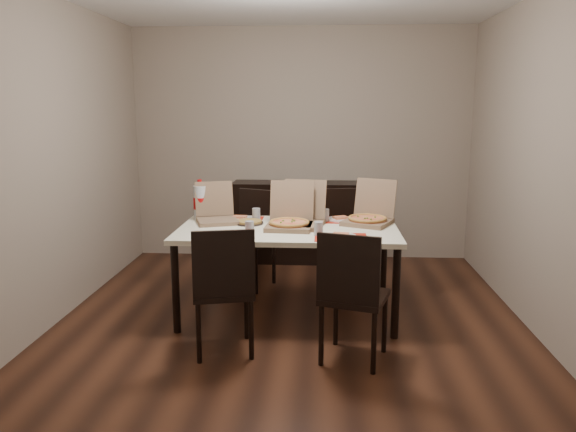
% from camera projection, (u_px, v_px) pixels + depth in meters
% --- Properties ---
extents(ground, '(3.80, 4.00, 0.02)m').
position_uv_depth(ground, '(291.00, 320.00, 4.67)').
color(ground, '#432314').
rests_on(ground, ground).
extents(room_walls, '(3.84, 4.02, 2.62)m').
position_uv_depth(room_walls, '(294.00, 106.00, 4.75)').
color(room_walls, gray).
rests_on(room_walls, ground).
extents(sideboard, '(1.50, 0.40, 0.90)m').
position_uv_depth(sideboard, '(300.00, 222.00, 6.32)').
color(sideboard, black).
rests_on(sideboard, ground).
extents(dining_table, '(1.80, 1.00, 0.75)m').
position_uv_depth(dining_table, '(288.00, 236.00, 4.63)').
color(dining_table, '#F3ECCC').
rests_on(dining_table, ground).
extents(chair_near_left, '(0.50, 0.50, 0.93)m').
position_uv_depth(chair_near_left, '(223.00, 286.00, 3.90)').
color(chair_near_left, black).
rests_on(chair_near_left, ground).
extents(chair_near_right, '(0.53, 0.53, 0.93)m').
position_uv_depth(chair_near_right, '(352.00, 292.00, 3.77)').
color(chair_near_right, black).
rests_on(chair_near_right, ground).
extents(chair_far_left, '(0.55, 0.55, 0.93)m').
position_uv_depth(chair_far_left, '(252.00, 233.00, 5.48)').
color(chair_far_left, black).
rests_on(chair_far_left, ground).
extents(chair_far_right, '(0.49, 0.49, 0.93)m').
position_uv_depth(chair_far_right, '(345.00, 232.00, 5.54)').
color(chair_far_right, black).
rests_on(chair_far_right, ground).
extents(setting_near_left, '(0.47, 0.30, 0.11)m').
position_uv_depth(setting_near_left, '(230.00, 234.00, 4.32)').
color(setting_near_left, red).
rests_on(setting_near_left, dining_table).
extents(setting_near_right, '(0.51, 0.30, 0.11)m').
position_uv_depth(setting_near_right, '(335.00, 234.00, 4.29)').
color(setting_near_right, red).
rests_on(setting_near_right, dining_table).
extents(setting_far_left, '(0.48, 0.30, 0.11)m').
position_uv_depth(setting_far_left, '(242.00, 217.00, 4.94)').
color(setting_far_left, red).
rests_on(setting_far_left, dining_table).
extents(setting_far_right, '(0.48, 0.30, 0.11)m').
position_uv_depth(setting_far_right, '(336.00, 218.00, 4.91)').
color(setting_far_right, red).
rests_on(setting_far_right, dining_table).
extents(napkin_loose, '(0.16, 0.16, 0.02)m').
position_uv_depth(napkin_loose, '(296.00, 229.00, 4.54)').
color(napkin_loose, white).
rests_on(napkin_loose, dining_table).
extents(pizza_box_center, '(0.39, 0.43, 0.37)m').
position_uv_depth(pizza_box_center, '(290.00, 221.00, 4.61)').
color(pizza_box_center, brown).
rests_on(pizza_box_center, dining_table).
extents(pizza_box_right, '(0.50, 0.52, 0.37)m').
position_uv_depth(pizza_box_right, '(369.00, 217.00, 4.77)').
color(pizza_box_right, brown).
rests_on(pizza_box_right, dining_table).
extents(pizza_box_left, '(0.43, 0.46, 0.33)m').
position_uv_depth(pizza_box_left, '(217.00, 215.00, 4.85)').
color(pizza_box_left, brown).
rests_on(pizza_box_left, dining_table).
extents(pizza_box_extra, '(0.44, 0.47, 0.37)m').
position_uv_depth(pizza_box_extra, '(301.00, 218.00, 4.69)').
color(pizza_box_extra, brown).
rests_on(pizza_box_extra, dining_table).
extents(faina_plate, '(0.24, 0.24, 0.03)m').
position_uv_depth(faina_plate, '(249.00, 222.00, 4.77)').
color(faina_plate, black).
rests_on(faina_plate, dining_table).
extents(dip_bowl, '(0.14, 0.14, 0.03)m').
position_uv_depth(dip_bowl, '(297.00, 221.00, 4.82)').
color(dip_bowl, white).
rests_on(dip_bowl, dining_table).
extents(soda_bottle, '(0.12, 0.12, 0.35)m').
position_uv_depth(soda_bottle, '(200.00, 202.00, 4.96)').
color(soda_bottle, silver).
rests_on(soda_bottle, dining_table).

